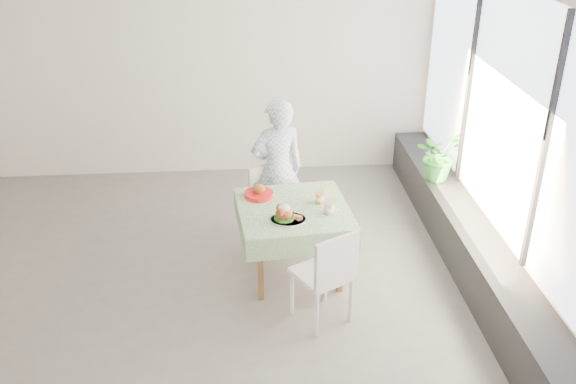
{
  "coord_description": "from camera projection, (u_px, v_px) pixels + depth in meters",
  "views": [
    {
      "loc": [
        0.55,
        -5.41,
        3.64
      ],
      "look_at": [
        0.98,
        0.01,
        0.89
      ],
      "focal_mm": 40.0,
      "sensor_mm": 36.0,
      "label": 1
    }
  ],
  "objects": [
    {
      "name": "second_dish",
      "position": [
        259.0,
        193.0,
        6.31
      ],
      "size": [
        0.29,
        0.29,
        0.14
      ],
      "color": "red",
      "rests_on": "cafe_table"
    },
    {
      "name": "chair_far",
      "position": [
        274.0,
        220.0,
        6.89
      ],
      "size": [
        0.54,
        0.54,
        0.85
      ],
      "color": "white",
      "rests_on": "ground"
    },
    {
      "name": "window_pane",
      "position": [
        504.0,
        111.0,
        5.88
      ],
      "size": [
        0.01,
        4.8,
        2.18
      ],
      "primitive_type": "cube",
      "color": "#D1E0F9",
      "rests_on": "ground"
    },
    {
      "name": "diner",
      "position": [
        278.0,
        170.0,
        6.77
      ],
      "size": [
        0.65,
        0.51,
        1.58
      ],
      "primitive_type": "imported",
      "rotation": [
        0.0,
        0.0,
        3.4
      ],
      "color": "#85A7D4",
      "rests_on": "ground"
    },
    {
      "name": "juice_cup_orange",
      "position": [
        320.0,
        197.0,
        6.19
      ],
      "size": [
        0.1,
        0.1,
        0.27
      ],
      "color": "white",
      "rests_on": "cafe_table"
    },
    {
      "name": "wall_right",
      "position": [
        503.0,
        136.0,
        6.0
      ],
      "size": [
        0.02,
        5.0,
        2.8
      ],
      "primitive_type": "cube",
      "color": "white",
      "rests_on": "ground"
    },
    {
      "name": "potted_plant",
      "position": [
        439.0,
        155.0,
        7.14
      ],
      "size": [
        0.68,
        0.66,
        0.57
      ],
      "primitive_type": "imported",
      "rotation": [
        0.0,
        0.0,
        0.66
      ],
      "color": "#2B832D",
      "rests_on": "window_ledge"
    },
    {
      "name": "wall_back",
      "position": [
        194.0,
        69.0,
        8.01
      ],
      "size": [
        6.0,
        0.02,
        2.8
      ],
      "primitive_type": "cube",
      "color": "white",
      "rests_on": "ground"
    },
    {
      "name": "cafe_table",
      "position": [
        294.0,
        233.0,
        6.25
      ],
      "size": [
        1.13,
        1.13,
        0.74
      ],
      "color": "brown",
      "rests_on": "ground"
    },
    {
      "name": "main_dish",
      "position": [
        286.0,
        215.0,
        5.87
      ],
      "size": [
        0.34,
        0.34,
        0.17
      ],
      "color": "white",
      "rests_on": "cafe_table"
    },
    {
      "name": "chair_near",
      "position": [
        323.0,
        292.0,
        5.68
      ],
      "size": [
        0.6,
        0.6,
        0.93
      ],
      "color": "white",
      "rests_on": "ground"
    },
    {
      "name": "window_ledge",
      "position": [
        467.0,
        242.0,
        6.5
      ],
      "size": [
        0.4,
        4.8,
        0.5
      ],
      "primitive_type": "cube",
      "color": "black",
      "rests_on": "ground"
    },
    {
      "name": "floor",
      "position": [
        191.0,
        275.0,
        6.42
      ],
      "size": [
        6.0,
        6.0,
        0.0
      ],
      "primitive_type": "plane",
      "color": "#615E5C",
      "rests_on": "ground"
    },
    {
      "name": "wall_front",
      "position": [
        148.0,
        319.0,
        3.56
      ],
      "size": [
        6.0,
        0.02,
        2.8
      ],
      "primitive_type": "cube",
      "color": "white",
      "rests_on": "ground"
    },
    {
      "name": "juice_cup_lemonade",
      "position": [
        329.0,
        207.0,
        6.0
      ],
      "size": [
        0.11,
        0.11,
        0.3
      ],
      "color": "white",
      "rests_on": "cafe_table"
    }
  ]
}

